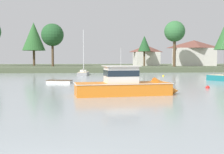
{
  "coord_description": "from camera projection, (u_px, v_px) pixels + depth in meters",
  "views": [
    {
      "loc": [
        1.49,
        -7.36,
        3.16
      ],
      "look_at": [
        4.61,
        26.51,
        1.07
      ],
      "focal_mm": 47.28,
      "sensor_mm": 36.0,
      "label": 1
    }
  ],
  "objects": [
    {
      "name": "mooring_buoy_orange",
      "position": [
        125.0,
        78.0,
        46.89
      ],
      "size": [
        0.49,
        0.49,
        0.54
      ],
      "color": "orange",
      "rests_on": "ground"
    },
    {
      "name": "far_shore_bank",
      "position": [
        80.0,
        67.0,
        93.54
      ],
      "size": [
        167.48,
        55.5,
        1.14
      ],
      "primitive_type": "cube",
      "color": "#4C563D",
      "rests_on": "ground"
    },
    {
      "name": "cottage_hillside",
      "position": [
        146.0,
        55.0,
        90.46
      ],
      "size": [
        7.67,
        7.9,
        6.2
      ],
      "color": "silver",
      "rests_on": "far_shore_bank"
    },
    {
      "name": "shore_tree_left",
      "position": [
        34.0,
        37.0,
        85.1
      ],
      "size": [
        6.61,
        6.61,
        12.56
      ],
      "color": "brown",
      "rests_on": "far_shore_bank"
    },
    {
      "name": "shore_tree_far_right",
      "position": [
        175.0,
        32.0,
        76.67
      ],
      "size": [
        5.4,
        5.4,
        11.9
      ],
      "color": "brown",
      "rests_on": "far_shore_bank"
    },
    {
      "name": "dinghy_white",
      "position": [
        60.0,
        82.0,
        38.15
      ],
      "size": [
        3.51,
        2.13,
        0.59
      ],
      "color": "white",
      "rests_on": "ground"
    },
    {
      "name": "cottage_eastern",
      "position": [
        194.0,
        53.0,
        88.01
      ],
      "size": [
        12.35,
        7.03,
        7.57
      ],
      "color": "silver",
      "rests_on": "far_shore_bank"
    },
    {
      "name": "sailboat_grey",
      "position": [
        83.0,
        74.0,
        57.13
      ],
      "size": [
        2.4,
        6.55,
        9.24
      ],
      "color": "gray",
      "rests_on": "ground"
    },
    {
      "name": "mooring_buoy_yellow",
      "position": [
        163.0,
        76.0,
        53.4
      ],
      "size": [
        0.37,
        0.37,
        0.43
      ],
      "color": "yellow",
      "rests_on": "ground"
    },
    {
      "name": "mooring_buoy_red",
      "position": [
        208.0,
        88.0,
        31.72
      ],
      "size": [
        0.44,
        0.44,
        0.49
      ],
      "color": "red",
      "rests_on": "ground"
    },
    {
      "name": "shore_tree_inland_c",
      "position": [
        144.0,
        44.0,
        82.84
      ],
      "size": [
        3.63,
        3.63,
        8.57
      ],
      "color": "brown",
      "rests_on": "far_shore_bank"
    },
    {
      "name": "shore_tree_far_left",
      "position": [
        52.0,
        35.0,
        79.45
      ],
      "size": [
        6.07,
        6.07,
        11.54
      ],
      "color": "brown",
      "rests_on": "far_shore_bank"
    },
    {
      "name": "cruiser_orange",
      "position": [
        132.0,
        88.0,
        26.08
      ],
      "size": [
        9.73,
        3.85,
        5.16
      ],
      "color": "orange",
      "rests_on": "ground"
    }
  ]
}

